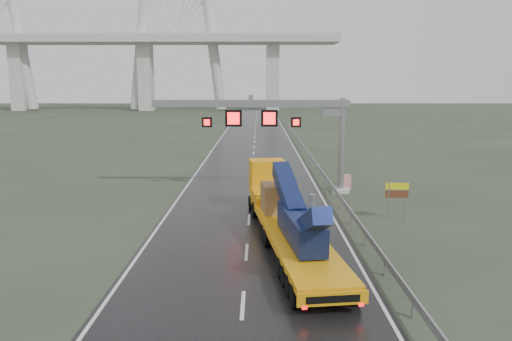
{
  "coord_description": "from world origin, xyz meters",
  "views": [
    {
      "loc": [
        0.59,
        -19.63,
        8.23
      ],
      "look_at": [
        0.44,
        9.36,
        3.2
      ],
      "focal_mm": 35.0,
      "sensor_mm": 36.0,
      "label": 1
    }
  ],
  "objects_px": {
    "exit_sign_pair": "(397,194)",
    "striped_barrier": "(346,182)",
    "sign_gantry": "(279,119)",
    "heavy_haul_truck": "(283,208)"
  },
  "relations": [
    {
      "from": "exit_sign_pair",
      "to": "striped_barrier",
      "type": "relative_size",
      "value": 1.94
    },
    {
      "from": "sign_gantry",
      "to": "exit_sign_pair",
      "type": "xyz_separation_m",
      "value": [
        6.9,
        -7.99,
        -3.95
      ]
    },
    {
      "from": "striped_barrier",
      "to": "heavy_haul_truck",
      "type": "bearing_deg",
      "value": -124.09
    },
    {
      "from": "sign_gantry",
      "to": "heavy_haul_truck",
      "type": "xyz_separation_m",
      "value": [
        -0.17,
        -11.19,
        -4.06
      ]
    },
    {
      "from": "heavy_haul_truck",
      "to": "exit_sign_pair",
      "type": "height_order",
      "value": "heavy_haul_truck"
    },
    {
      "from": "exit_sign_pair",
      "to": "striped_barrier",
      "type": "height_order",
      "value": "exit_sign_pair"
    },
    {
      "from": "exit_sign_pair",
      "to": "heavy_haul_truck",
      "type": "bearing_deg",
      "value": -154.51
    },
    {
      "from": "sign_gantry",
      "to": "exit_sign_pair",
      "type": "bearing_deg",
      "value": -49.22
    },
    {
      "from": "exit_sign_pair",
      "to": "striped_barrier",
      "type": "xyz_separation_m",
      "value": [
        -1.55,
        8.85,
        -1.05
      ]
    },
    {
      "from": "sign_gantry",
      "to": "striped_barrier",
      "type": "xyz_separation_m",
      "value": [
        5.35,
        0.86,
        -5.0
      ]
    }
  ]
}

